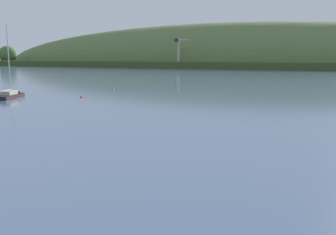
{
  "coord_description": "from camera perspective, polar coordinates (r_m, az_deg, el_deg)",
  "views": [
    {
      "loc": [
        9.48,
        2.15,
        6.75
      ],
      "look_at": [
        -1.58,
        31.15,
        1.59
      ],
      "focal_mm": 39.25,
      "sensor_mm": 36.0,
      "label": 1
    }
  ],
  "objects": [
    {
      "name": "sailboat_near_mooring",
      "position": [
        66.44,
        -23.15,
        2.94
      ],
      "size": [
        4.84,
        8.23,
        13.03
      ],
      "rotation": [
        0.0,
        0.0,
        1.91
      ],
      "color": "#232328",
      "rests_on": "ground"
    },
    {
      "name": "far_shoreline_hill",
      "position": [
        259.89,
        8.32,
        7.87
      ],
      "size": [
        494.88,
        141.49,
        59.38
      ],
      "rotation": [
        0.0,
        0.0,
        -0.08
      ],
      "color": "#3C4E24",
      "rests_on": "ground"
    },
    {
      "name": "dockside_crane",
      "position": [
        221.73,
        1.69,
        9.78
      ],
      "size": [
        8.14,
        8.8,
        17.66
      ],
      "rotation": [
        0.0,
        0.0,
        0.84
      ],
      "color": "#4C4C51",
      "rests_on": "ground"
    },
    {
      "name": "mooring_buoy_far_upstream",
      "position": [
        63.23,
        -13.3,
        3.05
      ],
      "size": [
        0.44,
        0.44,
        0.52
      ],
      "color": "red",
      "rests_on": "ground"
    },
    {
      "name": "mooring_buoy_midchannel",
      "position": [
        76.6,
        -8.58,
        4.27
      ],
      "size": [
        0.52,
        0.52,
        0.6
      ],
      "color": "#EA5B19",
      "rests_on": "ground"
    }
  ]
}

